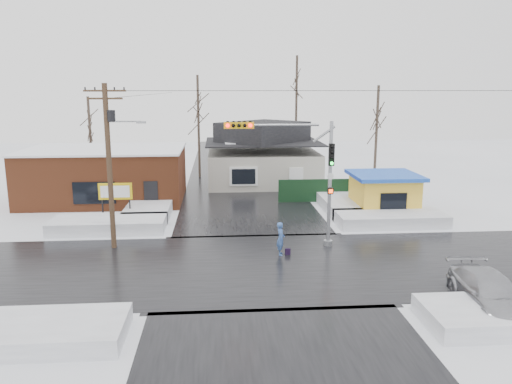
{
  "coord_description": "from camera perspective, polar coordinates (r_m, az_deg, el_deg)",
  "views": [
    {
      "loc": [
        -2.13,
        -23.64,
        8.72
      ],
      "look_at": [
        -0.03,
        3.76,
        3.0
      ],
      "focal_mm": 35.0,
      "sensor_mm": 36.0,
      "label": 1
    }
  ],
  "objects": [
    {
      "name": "kiosk",
      "position": [
        36.32,
        14.39,
        -0.14
      ],
      "size": [
        4.6,
        4.6,
        2.88
      ],
      "color": "yellow",
      "rests_on": "ground"
    },
    {
      "name": "snowbank_nw",
      "position": [
        32.48,
        -16.47,
        -3.58
      ],
      "size": [
        7.0,
        3.0,
        0.8
      ],
      "primitive_type": "cube",
      "color": "white",
      "rests_on": "ground"
    },
    {
      "name": "fence",
      "position": [
        39.4,
        8.36,
        0.19
      ],
      "size": [
        8.0,
        0.12,
        1.8
      ],
      "primitive_type": "cube",
      "color": "black",
      "rests_on": "ground"
    },
    {
      "name": "house",
      "position": [
        46.23,
        0.79,
        4.18
      ],
      "size": [
        10.4,
        8.4,
        5.76
      ],
      "color": "beige",
      "rests_on": "ground"
    },
    {
      "name": "pedestrian",
      "position": [
        26.59,
        2.83,
        -5.38
      ],
      "size": [
        0.47,
        0.68,
        1.78
      ],
      "primitive_type": "imported",
      "rotation": [
        0.0,
        0.0,
        1.51
      ],
      "color": "#3B5FA5",
      "rests_on": "ground"
    },
    {
      "name": "ground",
      "position": [
        25.29,
        0.73,
        -8.42
      ],
      "size": [
        120.0,
        120.0,
        0.0
      ],
      "primitive_type": "plane",
      "color": "white",
      "rests_on": "ground"
    },
    {
      "name": "road_ns",
      "position": [
        25.28,
        0.73,
        -8.39
      ],
      "size": [
        10.0,
        120.0,
        0.02
      ],
      "primitive_type": "cube",
      "color": "black",
      "rests_on": "ground"
    },
    {
      "name": "snowbank_nside_w",
      "position": [
        36.92,
        -11.85,
        -1.52
      ],
      "size": [
        3.0,
        8.0,
        0.8
      ],
      "primitive_type": "cube",
      "color": "white",
      "rests_on": "ground"
    },
    {
      "name": "road_ew",
      "position": [
        25.28,
        0.73,
        -8.39
      ],
      "size": [
        120.0,
        10.0,
        0.02
      ],
      "primitive_type": "cube",
      "color": "black",
      "rests_on": "ground"
    },
    {
      "name": "snowbank_sw",
      "position": [
        19.85,
        -24.97,
        -14.35
      ],
      "size": [
        7.0,
        3.0,
        0.7
      ],
      "primitive_type": "cube",
      "color": "white",
      "rests_on": "ground"
    },
    {
      "name": "tree_far_left",
      "position": [
        49.68,
        -6.66,
        10.8
      ],
      "size": [
        3.0,
        3.0,
        10.0
      ],
      "color": "#332821",
      "rests_on": "ground"
    },
    {
      "name": "snowbank_ne",
      "position": [
        33.65,
        15.11,
        -2.97
      ],
      "size": [
        7.0,
        3.0,
        0.8
      ],
      "primitive_type": "cube",
      "color": "white",
      "rests_on": "ground"
    },
    {
      "name": "car",
      "position": [
        22.28,
        25.2,
        -10.44
      ],
      "size": [
        2.31,
        5.11,
        1.45
      ],
      "primitive_type": "imported",
      "rotation": [
        0.0,
        0.0,
        -0.06
      ],
      "color": "#A2A2A9",
      "rests_on": "ground"
    },
    {
      "name": "tree_far_west",
      "position": [
        49.15,
        -18.56,
        8.41
      ],
      "size": [
        3.0,
        3.0,
        8.0
      ],
      "color": "#332821",
      "rests_on": "ground"
    },
    {
      "name": "brick_building",
      "position": [
        41.15,
        -16.78,
        1.97
      ],
      "size": [
        12.2,
        8.2,
        4.12
      ],
      "color": "brown",
      "rests_on": "ground"
    },
    {
      "name": "snowbank_nside_e",
      "position": [
        37.72,
        9.74,
        -1.16
      ],
      "size": [
        3.0,
        8.0,
        0.8
      ],
      "primitive_type": "cube",
      "color": "white",
      "rests_on": "ground"
    },
    {
      "name": "tree_far_mid",
      "position": [
        52.28,
        4.68,
        12.62
      ],
      "size": [
        3.0,
        3.0,
        12.0
      ],
      "color": "#332821",
      "rests_on": "ground"
    },
    {
      "name": "marquee_sign",
      "position": [
        34.51,
        -15.77,
        -0.05
      ],
      "size": [
        2.2,
        0.21,
        2.55
      ],
      "color": "black",
      "rests_on": "ground"
    },
    {
      "name": "utility_pole",
      "position": [
        27.98,
        -16.34,
        3.88
      ],
      "size": [
        3.15,
        0.44,
        9.0
      ],
      "color": "#382619",
      "rests_on": "ground"
    },
    {
      "name": "tree_far_right",
      "position": [
        45.9,
        13.74,
        9.48
      ],
      "size": [
        3.0,
        3.0,
        9.0
      ],
      "color": "#332821",
      "rests_on": "ground"
    },
    {
      "name": "traffic_signal",
      "position": [
        27.32,
        5.3,
        2.9
      ],
      "size": [
        6.05,
        0.68,
        7.0
      ],
      "color": "gray",
      "rests_on": "ground"
    },
    {
      "name": "shopping_bag",
      "position": [
        26.81,
        3.64,
        -6.85
      ],
      "size": [
        0.29,
        0.15,
        0.35
      ],
      "primitive_type": "cube",
      "rotation": [
        0.0,
        0.0,
        0.1
      ],
      "color": "black",
      "rests_on": "ground"
    }
  ]
}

